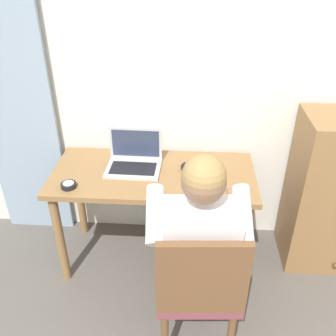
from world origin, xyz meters
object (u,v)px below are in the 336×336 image
object	(u,v)px
desk	(154,187)
desk_clock	(69,185)
chair	(199,286)
computer_mouse	(185,167)
laptop	(134,160)
person_seated	(198,234)

from	to	relation	value
desk	desk_clock	world-z (taller)	desk_clock
chair	desk_clock	distance (m)	0.95
chair	computer_mouse	world-z (taller)	chair
desk	laptop	bearing A→B (deg)	152.70
laptop	computer_mouse	distance (m)	0.33
desk	person_seated	distance (m)	0.59
desk	laptop	world-z (taller)	laptop
chair	computer_mouse	size ratio (longest dim) A/B	8.87
computer_mouse	desk_clock	world-z (taller)	computer_mouse
chair	laptop	bearing A→B (deg)	118.95
computer_mouse	person_seated	bearing A→B (deg)	-78.77
chair	person_seated	bearing A→B (deg)	93.38
desk	chair	xyz separation A→B (m)	(0.29, -0.69, -0.11)
person_seated	desk_clock	world-z (taller)	person_seated
chair	computer_mouse	xyz separation A→B (m)	(-0.09, 0.75, 0.24)
chair	desk_clock	bearing A→B (deg)	147.19
person_seated	computer_mouse	world-z (taller)	person_seated
desk	laptop	size ratio (longest dim) A/B	3.69
desk	computer_mouse	world-z (taller)	computer_mouse
laptop	desk_clock	world-z (taller)	laptop
computer_mouse	desk_clock	size ratio (longest dim) A/B	1.11
laptop	chair	bearing A→B (deg)	-61.05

